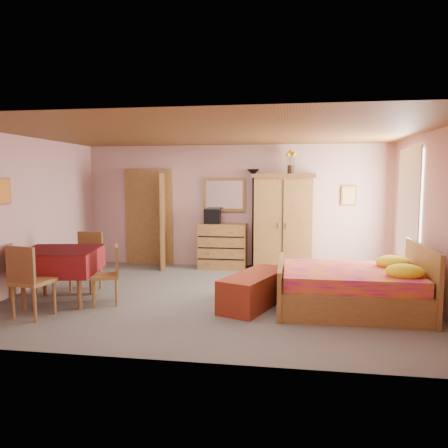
% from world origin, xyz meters
% --- Properties ---
extents(floor, '(6.50, 6.50, 0.00)m').
position_xyz_m(floor, '(0.00, 0.00, 0.00)').
color(floor, slate).
rests_on(floor, ground).
extents(ceiling, '(6.50, 6.50, 0.00)m').
position_xyz_m(ceiling, '(0.00, 0.00, 2.60)').
color(ceiling, brown).
rests_on(ceiling, wall_back).
extents(wall_back, '(6.50, 0.10, 2.60)m').
position_xyz_m(wall_back, '(0.00, 2.50, 1.30)').
color(wall_back, tan).
rests_on(wall_back, floor).
extents(wall_front, '(6.50, 0.10, 2.60)m').
position_xyz_m(wall_front, '(0.00, -2.50, 1.30)').
color(wall_front, tan).
rests_on(wall_front, floor).
extents(wall_left, '(0.10, 5.00, 2.60)m').
position_xyz_m(wall_left, '(-3.25, 0.00, 1.30)').
color(wall_left, tan).
rests_on(wall_left, floor).
extents(wall_right, '(0.10, 5.00, 2.60)m').
position_xyz_m(wall_right, '(3.25, 0.00, 1.30)').
color(wall_right, tan).
rests_on(wall_right, floor).
extents(doorway, '(1.06, 0.12, 2.15)m').
position_xyz_m(doorway, '(-1.90, 2.47, 1.02)').
color(doorway, '#9E6B35').
rests_on(doorway, floor).
extents(window, '(0.08, 1.40, 1.95)m').
position_xyz_m(window, '(3.21, 1.20, 1.45)').
color(window, white).
rests_on(window, wall_right).
extents(picture_left, '(0.04, 0.32, 0.42)m').
position_xyz_m(picture_left, '(-3.22, -0.60, 1.70)').
color(picture_left, orange).
rests_on(picture_left, wall_left).
extents(picture_back, '(0.30, 0.04, 0.40)m').
position_xyz_m(picture_back, '(2.35, 2.47, 1.55)').
color(picture_back, '#D8BF59').
rests_on(picture_back, wall_back).
extents(chest_of_drawers, '(1.01, 0.52, 0.95)m').
position_xyz_m(chest_of_drawers, '(-0.23, 2.26, 0.47)').
color(chest_of_drawers, '#A26F37').
rests_on(chest_of_drawers, floor).
extents(wall_mirror, '(0.91, 0.07, 0.72)m').
position_xyz_m(wall_mirror, '(-0.23, 2.47, 1.55)').
color(wall_mirror, white).
rests_on(wall_mirror, wall_back).
extents(stereo, '(0.34, 0.26, 0.31)m').
position_xyz_m(stereo, '(-0.45, 2.25, 1.10)').
color(stereo, black).
rests_on(stereo, chest_of_drawers).
extents(floor_lamp, '(0.28, 0.28, 2.09)m').
position_xyz_m(floor_lamp, '(0.39, 2.37, 1.04)').
color(floor_lamp, black).
rests_on(floor_lamp, floor).
extents(wardrobe, '(1.30, 0.72, 1.99)m').
position_xyz_m(wardrobe, '(1.04, 2.19, 0.99)').
color(wardrobe, '#AE7C3B').
rests_on(wardrobe, floor).
extents(sunflower_vase, '(0.20, 0.20, 0.48)m').
position_xyz_m(sunflower_vase, '(1.17, 2.26, 2.23)').
color(sunflower_vase, yellow).
rests_on(sunflower_vase, wardrobe).
extents(bed, '(2.08, 1.64, 0.96)m').
position_xyz_m(bed, '(2.04, -0.34, 0.48)').
color(bed, '#C21274').
rests_on(bed, floor).
extents(bench, '(1.03, 1.56, 0.49)m').
position_xyz_m(bench, '(0.68, -0.36, 0.24)').
color(bench, maroon).
rests_on(bench, floor).
extents(dining_table, '(1.29, 1.29, 0.82)m').
position_xyz_m(dining_table, '(-2.31, -0.62, 0.41)').
color(dining_table, maroon).
rests_on(dining_table, floor).
extents(chair_south, '(0.53, 0.53, 1.01)m').
position_xyz_m(chair_south, '(-2.29, -1.36, 0.50)').
color(chair_south, '#976433').
rests_on(chair_south, floor).
extents(chair_north, '(0.46, 0.46, 0.98)m').
position_xyz_m(chair_north, '(-2.24, 0.06, 0.49)').
color(chair_north, '#A26737').
rests_on(chair_north, floor).
extents(chair_west, '(0.52, 0.52, 0.87)m').
position_xyz_m(chair_west, '(-2.96, -0.59, 0.44)').
color(chair_west, '#A16736').
rests_on(chair_west, floor).
extents(chair_east, '(0.53, 0.53, 0.89)m').
position_xyz_m(chair_east, '(-1.57, -0.64, 0.44)').
color(chair_east, '#A37237').
rests_on(chair_east, floor).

